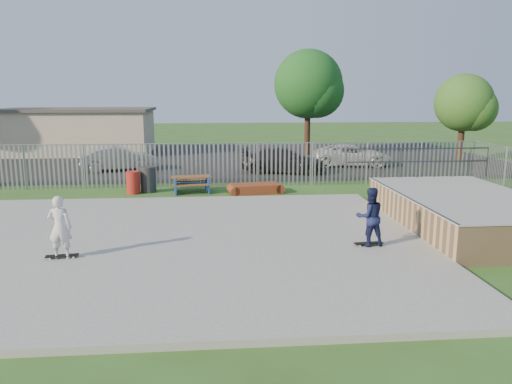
{
  "coord_description": "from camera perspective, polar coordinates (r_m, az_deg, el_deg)",
  "views": [
    {
      "loc": [
        1.59,
        -13.73,
        4.22
      ],
      "look_at": [
        2.95,
        2.0,
        1.1
      ],
      "focal_mm": 35.0,
      "sensor_mm": 36.0,
      "label": 1
    }
  ],
  "objects": [
    {
      "name": "funbox",
      "position": [
        21.48,
        -0.06,
        0.39
      ],
      "size": [
        2.11,
        1.3,
        0.39
      ],
      "rotation": [
        0.0,
        0.0,
        0.17
      ],
      "color": "maroon",
      "rests_on": "ground"
    },
    {
      "name": "skater_white",
      "position": [
        13.37,
        -21.51,
        -3.77
      ],
      "size": [
        0.61,
        0.42,
        1.61
      ],
      "primitive_type": "imported",
      "rotation": [
        0.0,
        0.0,
        3.09
      ],
      "color": "silver",
      "rests_on": "concrete_slab"
    },
    {
      "name": "fence",
      "position": [
        18.61,
        -6.67,
        1.14
      ],
      "size": [
        26.04,
        16.02,
        2.0
      ],
      "color": "gray",
      "rests_on": "ground"
    },
    {
      "name": "quarter_pipe",
      "position": [
        17.15,
        22.69,
        -2.03
      ],
      "size": [
        5.5,
        7.05,
        2.19
      ],
      "color": "tan",
      "rests_on": "ground"
    },
    {
      "name": "skater_navy",
      "position": [
        13.82,
        12.88,
        -2.78
      ],
      "size": [
        0.84,
        0.68,
        1.61
      ],
      "primitive_type": "imported",
      "rotation": [
        0.0,
        0.0,
        3.24
      ],
      "color": "#151C44",
      "rests_on": "concrete_slab"
    },
    {
      "name": "parking_lot",
      "position": [
        33.04,
        -7.65,
        3.76
      ],
      "size": [
        40.0,
        18.0,
        0.02
      ],
      "primitive_type": "cube",
      "color": "black",
      "rests_on": "ground"
    },
    {
      "name": "picnic_table",
      "position": [
        21.84,
        -7.39,
        0.91
      ],
      "size": [
        1.83,
        1.57,
        0.71
      ],
      "rotation": [
        0.0,
        0.0,
        0.12
      ],
      "color": "brown",
      "rests_on": "ground"
    },
    {
      "name": "trash_bin_red",
      "position": [
        21.96,
        -13.86,
        1.05
      ],
      "size": [
        0.58,
        0.58,
        0.96
      ],
      "primitive_type": "cylinder",
      "color": "#A62019",
      "rests_on": "ground"
    },
    {
      "name": "car_white",
      "position": [
        29.99,
        10.9,
        4.15
      ],
      "size": [
        4.77,
        2.63,
        1.27
      ],
      "primitive_type": "imported",
      "rotation": [
        0.0,
        0.0,
        1.45
      ],
      "color": "silver",
      "rests_on": "parking_lot"
    },
    {
      "name": "trash_bin_grey",
      "position": [
        22.16,
        -12.21,
        1.41
      ],
      "size": [
        0.67,
        0.67,
        1.11
      ],
      "primitive_type": "cylinder",
      "color": "#272729",
      "rests_on": "ground"
    },
    {
      "name": "concrete_slab",
      "position": [
        14.43,
        -11.1,
        -5.73
      ],
      "size": [
        15.0,
        12.0,
        0.15
      ],
      "primitive_type": "cube",
      "color": "gray",
      "rests_on": "ground"
    },
    {
      "name": "tree_mid",
      "position": [
        34.8,
        5.98,
        12.15
      ],
      "size": [
        4.66,
        4.66,
        7.19
      ],
      "color": "#41271A",
      "rests_on": "ground"
    },
    {
      "name": "tree_right",
      "position": [
        33.6,
        22.65,
        9.36
      ],
      "size": [
        3.52,
        3.52,
        5.43
      ],
      "color": "#42281A",
      "rests_on": "ground"
    },
    {
      "name": "car_dark",
      "position": [
        26.93,
        3.15,
        3.61
      ],
      "size": [
        4.84,
        2.89,
        1.31
      ],
      "primitive_type": "imported",
      "rotation": [
        0.0,
        0.0,
        1.32
      ],
      "color": "black",
      "rests_on": "parking_lot"
    },
    {
      "name": "skateboard_a",
      "position": [
        14.03,
        12.74,
        -5.81
      ],
      "size": [
        0.82,
        0.27,
        0.08
      ],
      "rotation": [
        0.0,
        0.0,
        0.09
      ],
      "color": "black",
      "rests_on": "concrete_slab"
    },
    {
      "name": "skateboard_b",
      "position": [
        13.57,
        -21.27,
        -6.89
      ],
      "size": [
        0.82,
        0.3,
        0.08
      ],
      "rotation": [
        0.0,
        0.0,
        0.12
      ],
      "color": "black",
      "rests_on": "concrete_slab"
    },
    {
      "name": "car_silver",
      "position": [
        28.64,
        -15.46,
        3.7
      ],
      "size": [
        4.3,
        2.33,
        1.34
      ],
      "primitive_type": "imported",
      "rotation": [
        0.0,
        0.0,
        1.8
      ],
      "color": "#ADAEB2",
      "rests_on": "parking_lot"
    },
    {
      "name": "building",
      "position": [
        38.05,
        -19.64,
        6.61
      ],
      "size": [
        10.4,
        6.4,
        3.2
      ],
      "color": "beige",
      "rests_on": "ground"
    },
    {
      "name": "ground",
      "position": [
        14.45,
        -11.09,
        -6.02
      ],
      "size": [
        120.0,
        120.0,
        0.0
      ],
      "primitive_type": "plane",
      "color": "#35571D",
      "rests_on": "ground"
    }
  ]
}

